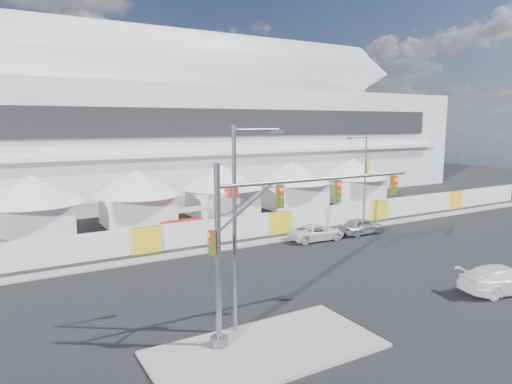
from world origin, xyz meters
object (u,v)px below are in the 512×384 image
lot_car_c (0,248)px  boom_lift (192,222)px  lot_car_b (435,200)px  streetlight_median (239,215)px  sedan_silver (361,226)px  pickup_near (504,279)px  pickup_curb (317,232)px  traffic_mast (265,239)px  streetlight_curb (363,175)px

lot_car_c → boom_lift: (15.07, -0.23, 0.39)m
boom_lift → lot_car_b: bearing=-11.4°
streetlight_median → boom_lift: streetlight_median is taller
sedan_silver → streetlight_median: (-18.26, -11.42, 4.89)m
lot_car_b → boom_lift: bearing=79.3°
streetlight_median → boom_lift: bearing=74.2°
pickup_near → streetlight_median: (-15.69, 3.20, 4.85)m
pickup_curb → traffic_mast: traffic_mast is taller
sedan_silver → pickup_curb: (-4.67, 0.34, -0.07)m
pickup_curb → pickup_near: size_ratio=0.89×
lot_car_b → boom_lift: (-30.13, 1.90, 0.35)m
pickup_curb → streetlight_median: (-13.59, -11.76, 4.96)m
pickup_curb → lot_car_c: 24.48m
lot_car_b → boom_lift: boom_lift is taller
pickup_curb → lot_car_c: pickup_curb is taller
traffic_mast → boom_lift: traffic_mast is taller
streetlight_median → streetlight_curb: bearing=33.5°
lot_car_b → traffic_mast: 39.68m
streetlight_curb → boom_lift: bearing=157.3°
sedan_silver → streetlight_median: streetlight_median is taller
pickup_near → streetlight_median: size_ratio=0.56×
sedan_silver → pickup_near: pickup_near is taller
lot_car_c → boom_lift: bearing=-82.2°
pickup_curb → streetlight_median: bearing=136.6°
lot_car_c → streetlight_median: (9.58, -19.64, 4.99)m
lot_car_b → streetlight_curb: streetlight_curb is taller
pickup_curb → pickup_near: 15.11m
streetlight_curb → pickup_near: bearing=-104.9°
pickup_curb → pickup_near: bearing=-166.2°
streetlight_curb → boom_lift: streetlight_curb is taller
pickup_near → lot_car_b: 28.74m
sedan_silver → lot_car_b: bearing=-71.6°
pickup_near → traffic_mast: (-14.94, 2.20, 3.85)m
traffic_mast → lot_car_c: bearing=116.6°
streetlight_median → streetlight_curb: 24.10m
lot_car_c → traffic_mast: 23.43m
sedan_silver → pickup_near: size_ratio=0.81×
pickup_curb → traffic_mast: bearing=140.6°
sedan_silver → lot_car_c: (-27.84, 8.23, -0.10)m
sedan_silver → pickup_near: bearing=169.1°
sedan_silver → pickup_near: (-2.56, -14.62, 0.04)m
pickup_curb → lot_car_b: bearing=-69.6°
streetlight_curb → streetlight_median: bearing=-146.5°
sedan_silver → pickup_curb: sedan_silver is taller
pickup_curb → pickup_near: pickup_near is taller
pickup_near → traffic_mast: bearing=95.7°
pickup_near → lot_car_b: size_ratio=1.35×
pickup_curb → traffic_mast: size_ratio=0.42×
traffic_mast → boom_lift: 21.27m
pickup_curb → boom_lift: 11.15m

